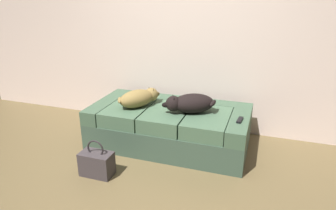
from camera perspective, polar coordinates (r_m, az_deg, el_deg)
ground_plane at (r=2.79m, az=-7.35°, el=-17.35°), size 10.00×10.00×0.00m
back_wall at (r=3.85m, az=3.43°, el=15.97°), size 6.40×0.10×2.80m
couch at (r=3.55m, az=0.27°, el=-4.00°), size 1.80×0.91×0.46m
dog_tan at (r=3.50m, az=-5.43°, el=1.37°), size 0.44×0.54×0.20m
dog_dark at (r=3.30m, az=4.14°, el=0.32°), size 0.59×0.44×0.21m
tv_remote at (r=3.19m, az=13.39°, el=-2.76°), size 0.06×0.15×0.02m
handbag at (r=3.11m, az=-13.28°, el=-10.65°), size 0.32×0.18×0.38m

